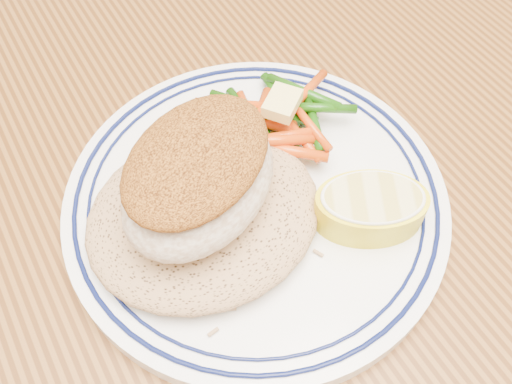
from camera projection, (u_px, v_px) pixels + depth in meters
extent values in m
cube|color=#502C10|center=(281.00, 216.00, 0.41)|extent=(1.50, 0.90, 0.04)
cylinder|color=#502C10|center=(469.00, 22.00, 1.10)|extent=(0.07, 0.07, 0.71)
cylinder|color=white|center=(256.00, 202.00, 0.39)|extent=(0.26, 0.26, 0.01)
torus|color=#0A113F|center=(256.00, 195.00, 0.38)|extent=(0.24, 0.24, 0.00)
torus|color=#0A113F|center=(256.00, 195.00, 0.38)|extent=(0.22, 0.22, 0.00)
ellipsoid|color=#A77F53|center=(204.00, 211.00, 0.36)|extent=(0.15, 0.13, 0.03)
ellipsoid|color=beige|center=(199.00, 183.00, 0.33)|extent=(0.13, 0.12, 0.05)
ellipsoid|color=brown|center=(196.00, 158.00, 0.31)|extent=(0.12, 0.11, 0.02)
cylinder|color=#174809|center=(279.00, 129.00, 0.41)|extent=(0.01, 0.05, 0.01)
cylinder|color=#174809|center=(251.00, 117.00, 0.41)|extent=(0.01, 0.06, 0.01)
cylinder|color=#C83E0A|center=(254.00, 123.00, 0.41)|extent=(0.02, 0.06, 0.01)
cylinder|color=#174809|center=(283.00, 98.00, 0.42)|extent=(0.01, 0.05, 0.01)
cylinder|color=#174809|center=(232.00, 119.00, 0.41)|extent=(0.02, 0.05, 0.01)
cylinder|color=#174809|center=(238.00, 120.00, 0.41)|extent=(0.01, 0.05, 0.01)
cylinder|color=#174809|center=(277.00, 110.00, 0.41)|extent=(0.04, 0.04, 0.01)
cylinder|color=#174809|center=(281.00, 102.00, 0.41)|extent=(0.01, 0.05, 0.01)
cylinder|color=#C83E0A|center=(299.00, 102.00, 0.42)|extent=(0.05, 0.02, 0.01)
cylinder|color=#C83E0A|center=(255.00, 120.00, 0.40)|extent=(0.04, 0.05, 0.01)
cylinder|color=#C83E0A|center=(250.00, 145.00, 0.39)|extent=(0.05, 0.04, 0.02)
cylinder|color=#C83E0A|center=(289.00, 145.00, 0.39)|extent=(0.04, 0.04, 0.01)
cylinder|color=#174809|center=(242.00, 103.00, 0.41)|extent=(0.03, 0.05, 0.01)
cylinder|color=#C83E0A|center=(285.00, 150.00, 0.38)|extent=(0.05, 0.05, 0.01)
cylinder|color=#C83E0A|center=(252.00, 116.00, 0.40)|extent=(0.05, 0.01, 0.01)
cylinder|color=#C83E0A|center=(301.00, 137.00, 0.39)|extent=(0.01, 0.05, 0.01)
cylinder|color=#C83E0A|center=(280.00, 137.00, 0.39)|extent=(0.04, 0.03, 0.01)
cylinder|color=#174809|center=(303.00, 92.00, 0.41)|extent=(0.03, 0.06, 0.01)
cylinder|color=#174809|center=(315.00, 125.00, 0.39)|extent=(0.03, 0.05, 0.01)
cylinder|color=#174809|center=(266.00, 152.00, 0.38)|extent=(0.02, 0.06, 0.01)
cylinder|color=#174809|center=(275.00, 116.00, 0.40)|extent=(0.06, 0.04, 0.02)
cylinder|color=#C83E0A|center=(304.00, 94.00, 0.41)|extent=(0.05, 0.03, 0.01)
cylinder|color=#C83E0A|center=(258.00, 120.00, 0.39)|extent=(0.05, 0.05, 0.01)
cylinder|color=#174809|center=(324.00, 108.00, 0.40)|extent=(0.05, 0.03, 0.01)
cylinder|color=#C83E0A|center=(276.00, 140.00, 0.38)|extent=(0.06, 0.03, 0.01)
cylinder|color=#C83E0A|center=(235.00, 105.00, 0.40)|extent=(0.05, 0.03, 0.01)
cylinder|color=#C83E0A|center=(306.00, 120.00, 0.39)|extent=(0.01, 0.06, 0.01)
cube|color=#F6E078|center=(282.00, 103.00, 0.38)|extent=(0.03, 0.03, 0.01)
torus|color=white|center=(373.00, 197.00, 0.35)|extent=(0.09, 0.09, 0.00)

